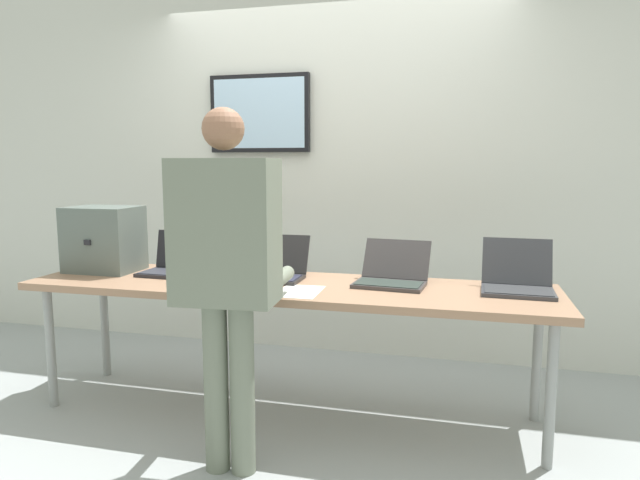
# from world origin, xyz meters

# --- Properties ---
(ground) EXTENTS (8.00, 8.00, 0.04)m
(ground) POSITION_xyz_m (0.00, 0.00, -0.02)
(ground) COLOR #9AA1A2
(back_wall) EXTENTS (8.00, 0.11, 2.77)m
(back_wall) POSITION_xyz_m (-0.01, 1.13, 1.40)
(back_wall) COLOR silver
(back_wall) RESTS_ON ground
(workbench) EXTENTS (2.87, 0.70, 0.74)m
(workbench) POSITION_xyz_m (0.00, 0.00, 0.69)
(workbench) COLOR #9B7458
(workbench) RESTS_ON ground
(equipment_box) EXTENTS (0.41, 0.32, 0.39)m
(equipment_box) POSITION_xyz_m (-1.18, 0.08, 0.94)
(equipment_box) COLOR #57635D
(equipment_box) RESTS_ON workbench
(laptop_station_0) EXTENTS (0.32, 0.30, 0.25)m
(laptop_station_0) POSITION_xyz_m (-0.74, 0.10, 0.80)
(laptop_station_0) COLOR #222227
(laptop_station_0) RESTS_ON workbench
(laptop_station_1) EXTENTS (0.31, 0.33, 0.23)m
(laptop_station_1) POSITION_xyz_m (-0.09, 0.12, 0.80)
(laptop_station_1) COLOR #252425
(laptop_station_1) RESTS_ON workbench
(laptop_station_2) EXTENTS (0.40, 0.39, 0.22)m
(laptop_station_2) POSITION_xyz_m (0.56, 0.13, 0.79)
(laptop_station_2) COLOR #3B3739
(laptop_station_2) RESTS_ON workbench
(laptop_station_3) EXTENTS (0.36, 0.37, 0.25)m
(laptop_station_3) POSITION_xyz_m (1.20, 0.12, 0.80)
(laptop_station_3) COLOR #38393E
(laptop_station_3) RESTS_ON workbench
(person) EXTENTS (0.46, 0.61, 1.63)m
(person) POSITION_xyz_m (-0.07, -0.62, 0.98)
(person) COLOR slate
(person) RESTS_ON ground
(paper_sheet) EXTENTS (0.22, 0.30, 0.00)m
(paper_sheet) POSITION_xyz_m (0.12, -0.17, 0.74)
(paper_sheet) COLOR white
(paper_sheet) RESTS_ON workbench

